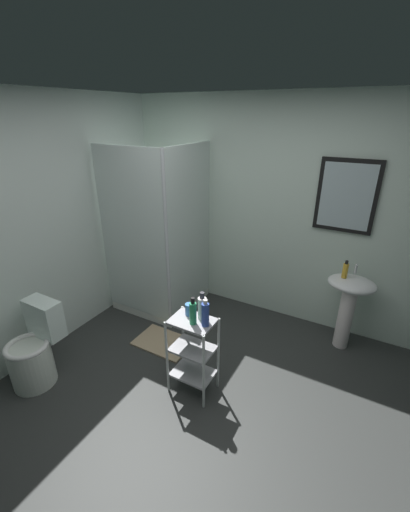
{
  "coord_description": "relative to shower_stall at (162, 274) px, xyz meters",
  "views": [
    {
      "loc": [
        1.01,
        -1.65,
        2.3
      ],
      "look_at": [
        -0.41,
        0.88,
        1.01
      ],
      "focal_mm": 22.84,
      "sensor_mm": 36.0,
      "label": 1
    }
  ],
  "objects": [
    {
      "name": "sink_faucet",
      "position": [
        2.11,
        0.41,
        0.4
      ],
      "size": [
        0.03,
        0.03,
        0.1
      ],
      "primitive_type": "cylinder",
      "color": "silver",
      "rests_on": "pedestal_sink"
    },
    {
      "name": "body_wash_bottle_green",
      "position": [
        1.07,
        -1.03,
        0.38
      ],
      "size": [
        0.06,
        0.06,
        0.24
      ],
      "color": "#28955C",
      "rests_on": "storage_cart"
    },
    {
      "name": "wall_back",
      "position": [
        1.22,
        0.62,
        0.79
      ],
      "size": [
        4.2,
        0.14,
        2.5
      ],
      "color": "silver",
      "rests_on": "ground_plane"
    },
    {
      "name": "shampoo_bottle_blue",
      "position": [
        1.17,
        -1.0,
        0.38
      ],
      "size": [
        0.06,
        0.06,
        0.24
      ],
      "color": "#3351B3",
      "rests_on": "storage_cart"
    },
    {
      "name": "toilet",
      "position": [
        -0.27,
        -1.59,
        -0.15
      ],
      "size": [
        0.37,
        0.49,
        0.76
      ],
      "color": "white",
      "rests_on": "ground_plane"
    },
    {
      "name": "shower_stall",
      "position": [
        0.0,
        0.0,
        0.0
      ],
      "size": [
        0.92,
        0.92,
        2.0
      ],
      "color": "white",
      "rests_on": "ground_plane"
    },
    {
      "name": "lotion_bottle_white",
      "position": [
        1.1,
        -0.93,
        0.38
      ],
      "size": [
        0.07,
        0.07,
        0.24
      ],
      "color": "white",
      "rests_on": "storage_cart"
    },
    {
      "name": "wall_left",
      "position": [
        -0.64,
        -1.23,
        0.79
      ],
      "size": [
        0.1,
        4.2,
        2.5
      ],
      "primitive_type": "cube",
      "color": "silver",
      "rests_on": "ground_plane"
    },
    {
      "name": "storage_cart",
      "position": [
        1.04,
        -0.99,
        -0.03
      ],
      "size": [
        0.38,
        0.28,
        0.74
      ],
      "color": "silver",
      "rests_on": "ground_plane"
    },
    {
      "name": "rinse_cup",
      "position": [
        0.98,
        -0.94,
        0.33
      ],
      "size": [
        0.07,
        0.07,
        0.1
      ],
      "primitive_type": "cylinder",
      "color": "#3870B2",
      "rests_on": "storage_cart"
    },
    {
      "name": "pedestal_sink",
      "position": [
        2.11,
        0.29,
        0.12
      ],
      "size": [
        0.46,
        0.37,
        0.81
      ],
      "color": "white",
      "rests_on": "ground_plane"
    },
    {
      "name": "bath_mat",
      "position": [
        0.43,
        -0.61,
        -0.45
      ],
      "size": [
        0.6,
        0.4,
        0.02
      ],
      "primitive_type": "cube",
      "color": "tan",
      "rests_on": "ground_plane"
    },
    {
      "name": "ground_plane",
      "position": [
        1.21,
        -1.23,
        -0.47
      ],
      "size": [
        4.2,
        4.2,
        0.02
      ],
      "primitive_type": "cube",
      "color": "#2E312F"
    },
    {
      "name": "hand_soap_bottle",
      "position": [
        2.02,
        0.26,
        0.43
      ],
      "size": [
        0.05,
        0.05,
        0.18
      ],
      "color": "gold",
      "rests_on": "pedestal_sink"
    }
  ]
}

